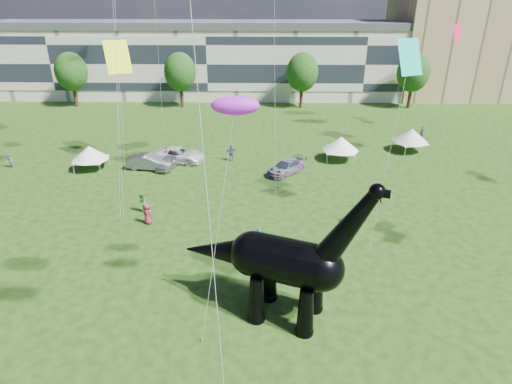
{
  "coord_description": "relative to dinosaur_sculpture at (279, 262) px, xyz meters",
  "views": [
    {
      "loc": [
        1.8,
        -18.52,
        17.25
      ],
      "look_at": [
        1.3,
        8.0,
        5.0
      ],
      "focal_mm": 30.0,
      "sensor_mm": 36.0,
      "label": 1
    }
  ],
  "objects": [
    {
      "name": "visitors",
      "position": [
        -3.28,
        13.21,
        -2.72
      ],
      "size": [
        49.33,
        44.78,
        1.89
      ],
      "color": "#378936",
      "rests_on": "ground"
    },
    {
      "name": "tree_far_right",
      "position": [
        23.29,
        51.32,
        2.69
      ],
      "size": [
        5.2,
        5.2,
        9.44
      ],
      "color": "#382314",
      "rests_on": "ground"
    },
    {
      "name": "gazebo_near",
      "position": [
        7.82,
        26.09,
        -1.65
      ],
      "size": [
        4.43,
        4.43,
        2.78
      ],
      "rotation": [
        0.0,
        0.0,
        -0.12
      ],
      "color": "white",
      "rests_on": "ground"
    },
    {
      "name": "car_silver",
      "position": [
        -11.3,
        23.18,
        -2.93
      ],
      "size": [
        2.54,
        4.23,
        1.35
      ],
      "primitive_type": "imported",
      "rotation": [
        0.0,
        0.0,
        -0.25
      ],
      "color": "#B5B4B9",
      "rests_on": "ground"
    },
    {
      "name": "car_white",
      "position": [
        -10.51,
        25.3,
        -2.79
      ],
      "size": [
        6.33,
        3.96,
        1.63
      ],
      "primitive_type": "imported",
      "rotation": [
        0.0,
        0.0,
        1.34
      ],
      "color": "silver",
      "rests_on": "ground"
    },
    {
      "name": "tree_mid_left",
      "position": [
        -14.71,
        51.32,
        2.69
      ],
      "size": [
        5.2,
        5.2,
        9.44
      ],
      "color": "#382314",
      "rests_on": "ground"
    },
    {
      "name": "tree_far_left",
      "position": [
        -32.71,
        51.32,
        2.69
      ],
      "size": [
        5.2,
        5.2,
        9.44
      ],
      "color": "#382314",
      "rests_on": "ground"
    },
    {
      "name": "ground",
      "position": [
        -2.71,
        -1.68,
        -3.6
      ],
      "size": [
        220.0,
        220.0,
        0.0
      ],
      "primitive_type": "plane",
      "color": "#16330C",
      "rests_on": "ground"
    },
    {
      "name": "tree_mid_right",
      "position": [
        5.29,
        51.32,
        2.69
      ],
      "size": [
        5.2,
        5.2,
        9.44
      ],
      "color": "#382314",
      "rests_on": "ground"
    },
    {
      "name": "dinosaur_sculpture",
      "position": [
        0.0,
        0.0,
        0.0
      ],
      "size": [
        11.46,
        5.77,
        9.55
      ],
      "rotation": [
        0.0,
        0.0,
        -0.37
      ],
      "color": "black",
      "rests_on": "ground"
    },
    {
      "name": "car_dark",
      "position": [
        1.51,
        21.95,
        -2.89
      ],
      "size": [
        4.82,
        4.97,
        1.43
      ],
      "primitive_type": "imported",
      "rotation": [
        0.0,
        0.0,
        -0.75
      ],
      "color": "#595960",
      "rests_on": "ground"
    },
    {
      "name": "car_grey",
      "position": [
        -13.25,
        22.87,
        -2.79
      ],
      "size": [
        5.11,
        2.39,
        1.62
      ],
      "primitive_type": "imported",
      "rotation": [
        0.0,
        0.0,
        1.43
      ],
      "color": "slate",
      "rests_on": "ground"
    },
    {
      "name": "terrace_row",
      "position": [
        -10.71,
        60.32,
        2.4
      ],
      "size": [
        78.0,
        11.0,
        12.0
      ],
      "primitive_type": "cube",
      "color": "beige",
      "rests_on": "ground"
    },
    {
      "name": "apartment_block",
      "position": [
        37.29,
        63.32,
        7.4
      ],
      "size": [
        28.0,
        18.0,
        22.0
      ],
      "primitive_type": "cube",
      "color": "tan",
      "rests_on": "ground"
    },
    {
      "name": "gazebo_left",
      "position": [
        -19.56,
        22.75,
        -1.75
      ],
      "size": [
        3.78,
        3.78,
        2.64
      ],
      "rotation": [
        0.0,
        0.0,
        0.0
      ],
      "color": "silver",
      "rests_on": "ground"
    },
    {
      "name": "gazebo_far",
      "position": [
        16.73,
        29.28,
        -1.63
      ],
      "size": [
        4.88,
        4.88,
        2.81
      ],
      "rotation": [
        0.0,
        0.0,
        0.24
      ],
      "color": "silver",
      "rests_on": "ground"
    }
  ]
}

